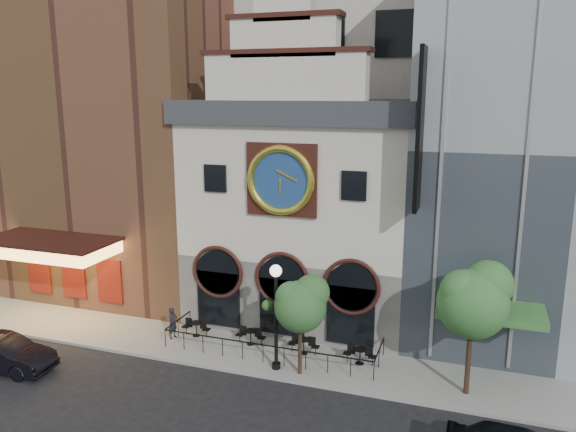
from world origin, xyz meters
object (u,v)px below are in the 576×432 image
(bistro_3, at_px, (360,355))
(pedestrian, at_px, (173,323))
(lamppost, at_px, (276,305))
(tree_left, at_px, (301,302))
(tree_right, at_px, (474,298))
(bistro_1, at_px, (251,336))
(bistro_0, at_px, (196,328))
(bistro_2, at_px, (304,345))
(car_left, at_px, (3,354))

(bistro_3, relative_size, pedestrian, 0.95)
(bistro_3, bearing_deg, lamppost, -154.69)
(bistro_3, xyz_separation_m, tree_left, (-2.37, -1.75, 2.97))
(tree_left, relative_size, tree_right, 0.80)
(bistro_1, xyz_separation_m, tree_left, (3.33, -2.02, 2.97))
(bistro_1, height_order, tree_left, tree_left)
(bistro_0, distance_m, bistro_2, 5.98)
(bistro_2, height_order, pedestrian, pedestrian)
(bistro_0, distance_m, pedestrian, 1.25)
(bistro_1, height_order, pedestrian, pedestrian)
(bistro_0, relative_size, car_left, 0.32)
(tree_right, bearing_deg, lamppost, -175.88)
(bistro_1, relative_size, lamppost, 0.31)
(bistro_1, xyz_separation_m, bistro_2, (2.87, -0.11, 0.00))
(bistro_1, height_order, car_left, car_left)
(bistro_3, bearing_deg, bistro_1, 177.32)
(tree_right, bearing_deg, bistro_3, 167.49)
(bistro_1, relative_size, tree_right, 0.27)
(bistro_1, xyz_separation_m, tree_right, (10.60, -1.35, 3.83))
(bistro_0, xyz_separation_m, lamppost, (5.22, -1.98, 2.65))
(bistro_0, bearing_deg, tree_left, -17.53)
(bistro_0, bearing_deg, bistro_1, -0.24)
(bistro_2, height_order, tree_left, tree_left)
(pedestrian, relative_size, lamppost, 0.33)
(bistro_2, bearing_deg, pedestrian, -175.99)
(bistro_0, height_order, car_left, car_left)
(bistro_2, distance_m, lamppost, 3.33)
(lamppost, bearing_deg, bistro_0, -178.20)
(bistro_3, relative_size, tree_left, 0.34)
(bistro_1, bearing_deg, tree_right, -7.28)
(bistro_2, xyz_separation_m, tree_left, (0.47, -1.91, 2.97))
(bistro_2, bearing_deg, bistro_1, 177.81)
(bistro_1, xyz_separation_m, car_left, (-10.01, -5.96, 0.19))
(bistro_2, xyz_separation_m, car_left, (-12.88, -5.85, 0.19))
(car_left, bearing_deg, tree_right, -80.65)
(bistro_2, xyz_separation_m, bistro_3, (2.84, -0.16, 0.00))
(pedestrian, height_order, tree_left, tree_left)
(bistro_0, distance_m, bistro_3, 8.81)
(bistro_0, bearing_deg, car_left, -139.12)
(lamppost, bearing_deg, car_left, -139.17)
(lamppost, bearing_deg, bistro_1, 159.56)
(bistro_0, relative_size, bistro_1, 1.00)
(bistro_0, bearing_deg, pedestrian, -149.03)
(car_left, height_order, tree_right, tree_right)
(bistro_3, distance_m, lamppost, 4.78)
(bistro_0, xyz_separation_m, bistro_2, (5.97, -0.12, 0.00))
(bistro_2, height_order, lamppost, lamppost)
(car_left, bearing_deg, bistro_2, -68.81)
(bistro_3, height_order, pedestrian, pedestrian)
(bistro_1, xyz_separation_m, lamppost, (2.11, -1.97, 2.65))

